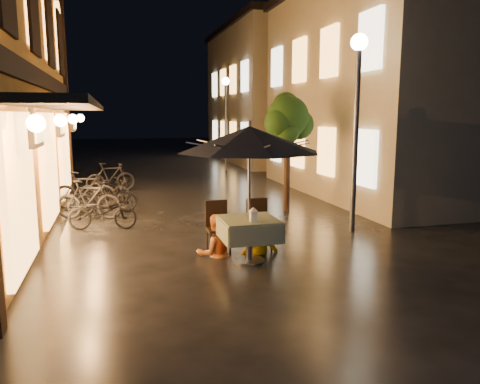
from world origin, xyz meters
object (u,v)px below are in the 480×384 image
object	(u,v)px
streetlamp_near	(357,98)
person_orange	(215,215)
bicycle_0	(102,212)
person_yellow	(259,214)
table_lantern	(253,214)
patio_umbrella	(249,139)
cafe_table	(249,229)

from	to	relation	value
streetlamp_near	person_orange	bearing A→B (deg)	-164.37
bicycle_0	person_yellow	bearing A→B (deg)	-122.98
table_lantern	person_yellow	xyz separation A→B (m)	(0.35, 0.76, -0.19)
person_orange	bicycle_0	size ratio (longest dim) A/B	0.98
patio_umbrella	table_lantern	world-z (taller)	patio_umbrella
streetlamp_near	person_orange	xyz separation A→B (m)	(-3.30, -0.92, -2.17)
table_lantern	person_yellow	bearing A→B (deg)	65.67
person_yellow	bicycle_0	distance (m)	3.89
streetlamp_near	person_orange	size ratio (longest dim) A/B	2.85
streetlamp_near	bicycle_0	xyz separation A→B (m)	(-5.34, 1.61, -2.52)
cafe_table	table_lantern	distance (m)	0.42
cafe_table	patio_umbrella	xyz separation A→B (m)	(-0.00, 0.00, 1.56)
streetlamp_near	person_yellow	bearing A→B (deg)	-158.25
streetlamp_near	bicycle_0	distance (m)	6.12
patio_umbrella	bicycle_0	size ratio (longest dim) A/B	1.63
cafe_table	person_orange	xyz separation A→B (m)	(-0.48, 0.58, 0.16)
patio_umbrella	person_orange	xyz separation A→B (m)	(-0.48, 0.58, -1.40)
table_lantern	bicycle_0	xyz separation A→B (m)	(-2.52, 3.36, -0.52)
person_orange	person_yellow	distance (m)	0.83
bicycle_0	cafe_table	bearing A→B (deg)	-131.75
table_lantern	person_yellow	world-z (taller)	person_yellow
person_yellow	streetlamp_near	bearing A→B (deg)	-156.30
cafe_table	person_orange	world-z (taller)	person_orange
table_lantern	cafe_table	bearing A→B (deg)	90.00
table_lantern	bicycle_0	bearing A→B (deg)	126.86
streetlamp_near	bicycle_0	size ratio (longest dim) A/B	2.79
cafe_table	person_yellow	bearing A→B (deg)	55.90
person_orange	bicycle_0	world-z (taller)	person_orange
person_orange	patio_umbrella	bearing A→B (deg)	125.11
patio_umbrella	person_yellow	world-z (taller)	patio_umbrella
patio_umbrella	bicycle_0	world-z (taller)	patio_umbrella
patio_umbrella	bicycle_0	bearing A→B (deg)	129.04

